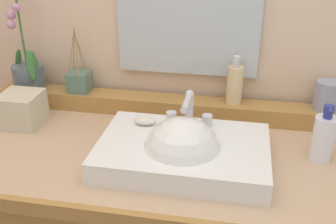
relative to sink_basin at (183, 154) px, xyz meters
name	(u,v)px	position (x,y,z in m)	size (l,w,h in m)	color
back_ledge	(172,106)	(-0.09, 0.31, 0.00)	(1.29, 0.09, 0.06)	#AD7B3D
sink_basin	(183,154)	(0.00, 0.00, 0.00)	(0.48, 0.32, 0.26)	white
soap_bar	(145,121)	(-0.13, 0.10, 0.04)	(0.07, 0.04, 0.02)	silver
potted_plant	(28,69)	(-0.62, 0.29, 0.11)	(0.12, 0.12, 0.39)	slate
soap_dispenser	(235,84)	(0.13, 0.32, 0.10)	(0.05, 0.06, 0.17)	beige
tumbler_cup	(326,95)	(0.43, 0.32, 0.08)	(0.08, 0.08, 0.10)	#8F93A7
reed_diffuser	(79,81)	(-0.43, 0.32, 0.07)	(0.08, 0.08, 0.23)	slate
lotion_bottle	(323,137)	(0.39, 0.10, 0.04)	(0.06, 0.07, 0.17)	white
tissue_box	(22,109)	(-0.57, 0.14, 0.02)	(0.13, 0.13, 0.11)	beige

